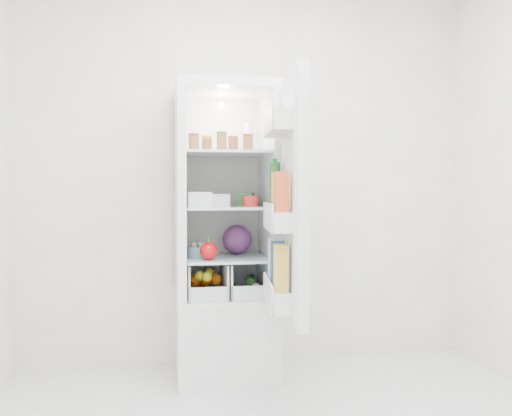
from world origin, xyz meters
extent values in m
cube|color=beige|center=(0.00, 1.50, 1.30)|extent=(3.00, 0.02, 2.60)
cube|color=silver|center=(-0.20, 1.21, 0.25)|extent=(0.60, 0.60, 0.50)
cube|color=silver|center=(-0.20, 1.21, 1.77)|extent=(0.60, 0.60, 0.05)
cube|color=silver|center=(-0.20, 1.49, 1.12)|extent=(0.60, 0.05, 1.25)
cube|color=silver|center=(-0.47, 1.21, 1.12)|extent=(0.05, 0.60, 1.25)
cube|color=silver|center=(0.07, 1.21, 1.12)|extent=(0.05, 0.60, 1.25)
cube|color=white|center=(-0.20, 1.46, 1.12)|extent=(0.50, 0.01, 1.25)
sphere|color=white|center=(-0.20, 1.42, 1.71)|extent=(0.05, 0.05, 0.05)
cube|color=silver|center=(-0.20, 1.19, 0.74)|extent=(0.49, 0.53, 0.01)
cube|color=silver|center=(-0.20, 1.19, 1.05)|extent=(0.49, 0.53, 0.02)
cube|color=silver|center=(-0.20, 1.19, 1.38)|extent=(0.49, 0.53, 0.02)
cylinder|color=#B21919|center=(-0.40, 1.05, 1.43)|extent=(0.06, 0.06, 0.08)
cylinder|color=gold|center=(-0.32, 1.10, 1.43)|extent=(0.06, 0.06, 0.08)
cylinder|color=#267226|center=(-0.24, 1.02, 1.43)|extent=(0.06, 0.06, 0.08)
cylinder|color=brown|center=(-0.16, 1.12, 1.43)|extent=(0.06, 0.06, 0.08)
cylinder|color=#B21919|center=(-0.08, 1.05, 1.43)|extent=(0.06, 0.06, 0.08)
cylinder|color=white|center=(-0.03, 1.32, 1.49)|extent=(0.07, 0.07, 0.20)
cube|color=silver|center=(-0.35, 1.10, 1.10)|extent=(0.16, 0.16, 0.09)
cube|color=silver|center=(-0.26, 1.12, 1.10)|extent=(0.15, 0.15, 0.08)
cylinder|color=red|center=(-0.05, 1.13, 1.09)|extent=(0.10, 0.10, 0.06)
cube|color=silver|center=(-0.36, 1.35, 1.08)|extent=(0.17, 0.13, 0.04)
cube|color=#3A8043|center=(-0.06, 1.28, 1.10)|extent=(0.14, 0.17, 0.08)
sphere|color=#521C54|center=(-0.11, 1.30, 0.84)|extent=(0.19, 0.19, 0.19)
sphere|color=red|center=(-0.32, 1.04, 0.80)|extent=(0.11, 0.11, 0.11)
cylinder|color=#81A7C1|center=(-0.36, 1.19, 0.78)|extent=(0.16, 0.16, 0.06)
sphere|color=#EC5D0C|center=(-0.39, 1.06, 0.55)|extent=(0.07, 0.07, 0.07)
sphere|color=#EC5D0C|center=(-0.32, 1.06, 0.55)|extent=(0.07, 0.07, 0.07)
sphere|color=#EC5D0C|center=(-0.26, 1.06, 0.55)|extent=(0.07, 0.07, 0.07)
sphere|color=#EC5D0C|center=(-0.39, 1.19, 0.61)|extent=(0.07, 0.07, 0.07)
sphere|color=#EC5D0C|center=(-0.32, 1.19, 0.61)|extent=(0.07, 0.07, 0.07)
sphere|color=#EC5D0C|center=(-0.26, 1.19, 0.61)|extent=(0.07, 0.07, 0.07)
sphere|color=#EC5D0C|center=(-0.35, 1.31, 0.55)|extent=(0.07, 0.07, 0.07)
sphere|color=#F9F427|center=(-0.36, 1.12, 0.64)|extent=(0.06, 0.06, 0.06)
sphere|color=#F9F427|center=(-0.29, 1.24, 0.64)|extent=(0.06, 0.06, 0.06)
sphere|color=#F9F427|center=(-0.32, 1.08, 0.64)|extent=(0.06, 0.06, 0.06)
cylinder|color=#25501A|center=(-0.12, 1.19, 0.54)|extent=(0.09, 0.21, 0.05)
cylinder|color=#25501A|center=(-0.04, 1.24, 0.59)|extent=(0.08, 0.21, 0.05)
sphere|color=white|center=(-0.08, 1.06, 0.54)|extent=(0.05, 0.05, 0.05)
sphere|color=white|center=(-0.03, 1.08, 0.57)|extent=(0.05, 0.05, 0.05)
cube|color=silver|center=(0.10, 0.61, 1.12)|extent=(0.12, 0.60, 1.30)
cube|color=white|center=(0.06, 0.61, 1.12)|extent=(0.07, 0.56, 1.26)
cube|color=white|center=(0.01, 0.62, 1.50)|extent=(0.16, 0.51, 0.10)
cube|color=white|center=(0.01, 0.62, 1.00)|extent=(0.16, 0.51, 0.10)
cube|color=white|center=(0.01, 0.62, 0.60)|extent=(0.16, 0.51, 0.10)
sphere|color=olive|center=(0.00, 0.50, 1.56)|extent=(0.05, 0.05, 0.05)
sphere|color=olive|center=(0.00, 0.58, 1.56)|extent=(0.05, 0.05, 0.05)
sphere|color=olive|center=(0.01, 0.66, 1.56)|extent=(0.05, 0.05, 0.05)
cylinder|color=#185422|center=(0.02, 0.77, 1.18)|extent=(0.06, 0.06, 0.26)
cube|color=yellow|center=(0.00, 0.59, 1.15)|extent=(0.07, 0.07, 0.20)
cube|color=#E35328|center=(-0.01, 0.44, 1.15)|extent=(0.07, 0.07, 0.20)
cube|color=white|center=(0.02, 0.77, 0.77)|extent=(0.08, 0.08, 0.24)
cube|color=#225BAD|center=(0.01, 0.62, 0.77)|extent=(0.08, 0.08, 0.24)
cube|color=#ECBA43|center=(-0.01, 0.47, 0.77)|extent=(0.08, 0.08, 0.24)
camera|label=1|loc=(-0.61, -2.29, 1.17)|focal=40.00mm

